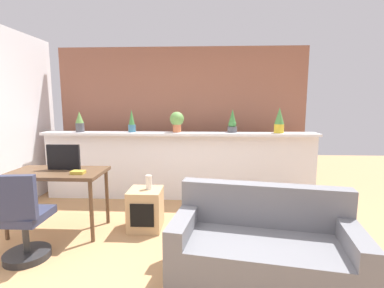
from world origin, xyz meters
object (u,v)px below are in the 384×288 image
potted_plant_0 (80,122)px  potted_plant_1 (132,122)px  potted_plant_2 (177,120)px  tv_monitor (64,157)px  potted_plant_3 (232,123)px  office_chair (21,224)px  book_on_desk (78,172)px  desk (57,178)px  side_cube_shelf (146,209)px  couch (263,249)px  vase_on_shelf (149,182)px  potted_plant_4 (279,120)px

potted_plant_0 → potted_plant_1: 0.83m
potted_plant_2 → tv_monitor: potted_plant_2 is taller
potted_plant_3 → office_chair: potted_plant_3 is taller
tv_monitor → book_on_desk: bearing=-36.6°
potted_plant_3 → desk: 2.57m
potted_plant_2 → office_chair: (-1.33, -1.92, -0.89)m
side_cube_shelf → book_on_desk: (-0.72, -0.23, 0.52)m
book_on_desk → couch: bearing=-20.4°
tv_monitor → vase_on_shelf: bearing=3.5°
potted_plant_2 → couch: size_ratio=0.19×
potted_plant_0 → potted_plant_4: potted_plant_4 is taller
side_cube_shelf → book_on_desk: 0.91m
office_chair → book_on_desk: office_chair is taller
potted_plant_2 → office_chair: size_ratio=0.35×
potted_plant_1 → potted_plant_2: size_ratio=1.12×
potted_plant_1 → vase_on_shelf: potted_plant_1 is taller
potted_plant_4 → desk: potted_plant_4 is taller
book_on_desk → couch: 2.15m
potted_plant_0 → potted_plant_2: (1.54, 0.06, 0.03)m
potted_plant_1 → side_cube_shelf: bearing=-68.6°
potted_plant_2 → potted_plant_3: bearing=0.3°
potted_plant_2 → potted_plant_4: size_ratio=0.82×
potted_plant_4 → office_chair: (-2.90, -1.88, -0.90)m
potted_plant_2 → office_chair: bearing=-124.7°
potted_plant_4 → couch: potted_plant_4 is taller
vase_on_shelf → potted_plant_0: bearing=141.3°
potted_plant_0 → potted_plant_3: (2.40, 0.06, -0.01)m
potted_plant_1 → potted_plant_4: potted_plant_4 is taller
potted_plant_0 → office_chair: 2.06m
tv_monitor → desk: bearing=-122.1°
potted_plant_3 → desk: potted_plant_3 is taller
potted_plant_0 → side_cube_shelf: potted_plant_0 is taller
book_on_desk → potted_plant_0: bearing=112.5°
side_cube_shelf → couch: couch is taller
office_chair → side_cube_shelf: size_ratio=1.82×
potted_plant_2 → book_on_desk: potted_plant_2 is taller
vase_on_shelf → book_on_desk: bearing=-161.5°
potted_plant_4 → book_on_desk: bearing=-153.1°
potted_plant_4 → side_cube_shelf: bearing=-149.8°
office_chair → side_cube_shelf: bearing=37.2°
potted_plant_1 → office_chair: bearing=-108.1°
couch → side_cube_shelf: bearing=142.4°
couch → desk: bearing=159.6°
side_cube_shelf → vase_on_shelf: size_ratio=2.87×
potted_plant_1 → side_cube_shelf: size_ratio=0.72×
potted_plant_3 → office_chair: (-2.20, -1.92, -0.85)m
vase_on_shelf → potted_plant_2: bearing=77.6°
office_chair → book_on_desk: bearing=60.0°
potted_plant_3 → couch: potted_plant_3 is taller
vase_on_shelf → potted_plant_4: bearing=30.1°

